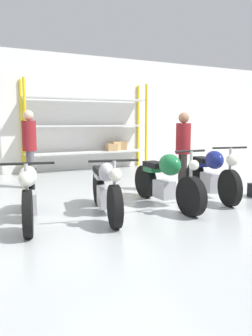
% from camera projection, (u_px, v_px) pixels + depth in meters
% --- Properties ---
extents(ground_plane, '(30.00, 30.00, 0.00)m').
position_uv_depth(ground_plane, '(136.00, 211.00, 5.64)').
color(ground_plane, '#B2B7B7').
extents(back_wall, '(30.00, 0.08, 3.60)m').
position_uv_depth(back_wall, '(55.00, 113.00, 10.08)').
color(back_wall, white).
rests_on(back_wall, ground_plane).
extents(shelving_rack, '(3.97, 0.63, 2.74)m').
position_uv_depth(shelving_rack, '(92.00, 129.00, 10.30)').
color(shelving_rack, yellow).
rests_on(shelving_rack, ground_plane).
extents(motorcycle_white, '(0.77, 1.98, 1.00)m').
position_uv_depth(motorcycle_white, '(29.00, 193.00, 4.95)').
color(motorcycle_white, black).
rests_on(motorcycle_white, ground_plane).
extents(motorcycle_silver, '(0.78, 2.04, 1.00)m').
position_uv_depth(motorcycle_silver, '(106.00, 188.00, 5.38)').
color(motorcycle_silver, black).
rests_on(motorcycle_silver, ground_plane).
extents(motorcycle_green, '(0.57, 2.16, 1.08)m').
position_uv_depth(motorcycle_green, '(166.00, 180.00, 5.94)').
color(motorcycle_green, black).
rests_on(motorcycle_green, ground_plane).
extents(motorcycle_blue, '(0.77, 2.07, 1.08)m').
position_uv_depth(motorcycle_blue, '(211.00, 173.00, 6.57)').
color(motorcycle_blue, black).
rests_on(motorcycle_blue, ground_plane).
extents(person_browsing, '(0.35, 0.35, 1.79)m').
position_uv_depth(person_browsing, '(29.00, 142.00, 7.46)').
color(person_browsing, '#595960').
rests_on(person_browsing, ground_plane).
extents(person_near_rack, '(0.40, 0.40, 1.72)m').
position_uv_depth(person_near_rack, '(183.00, 145.00, 7.08)').
color(person_near_rack, '#38332D').
rests_on(person_near_rack, ground_plane).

